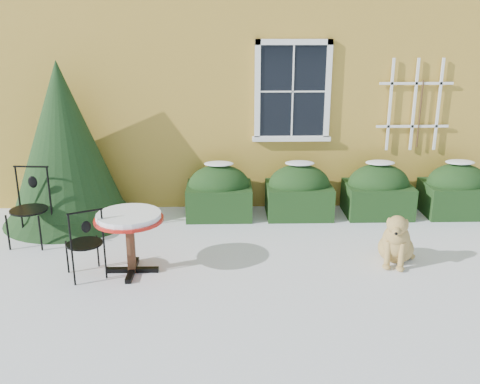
{
  "coord_description": "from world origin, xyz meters",
  "views": [
    {
      "loc": [
        -0.17,
        -5.72,
        3.05
      ],
      "look_at": [
        0.0,
        1.0,
        0.9
      ],
      "focal_mm": 40.0,
      "sensor_mm": 36.0,
      "label": 1
    }
  ],
  "objects_px": {
    "patio_chair_far": "(30,206)",
    "dog": "(396,242)",
    "evergreen_shrub": "(65,158)",
    "bistro_table": "(129,223)",
    "patio_chair_near": "(85,243)"
  },
  "relations": [
    {
      "from": "patio_chair_far",
      "to": "dog",
      "type": "height_order",
      "value": "patio_chair_far"
    },
    {
      "from": "patio_chair_far",
      "to": "dog",
      "type": "xyz_separation_m",
      "value": [
        5.0,
        -0.83,
        -0.25
      ]
    },
    {
      "from": "evergreen_shrub",
      "to": "patio_chair_far",
      "type": "relative_size",
      "value": 2.29
    },
    {
      "from": "evergreen_shrub",
      "to": "bistro_table",
      "type": "bearing_deg",
      "value": -56.22
    },
    {
      "from": "bistro_table",
      "to": "patio_chair_near",
      "type": "relative_size",
      "value": 0.93
    },
    {
      "from": "bistro_table",
      "to": "patio_chair_far",
      "type": "xyz_separation_m",
      "value": [
        -1.58,
        1.01,
        -0.11
      ]
    },
    {
      "from": "patio_chair_near",
      "to": "dog",
      "type": "bearing_deg",
      "value": 157.54
    },
    {
      "from": "bistro_table",
      "to": "dog",
      "type": "distance_m",
      "value": 3.45
    },
    {
      "from": "dog",
      "to": "patio_chair_far",
      "type": "bearing_deg",
      "value": -169.07
    },
    {
      "from": "patio_chair_far",
      "to": "evergreen_shrub",
      "type": "bearing_deg",
      "value": 77.42
    },
    {
      "from": "evergreen_shrub",
      "to": "patio_chair_near",
      "type": "height_order",
      "value": "evergreen_shrub"
    },
    {
      "from": "patio_chair_near",
      "to": "patio_chair_far",
      "type": "height_order",
      "value": "patio_chair_far"
    },
    {
      "from": "dog",
      "to": "bistro_table",
      "type": "bearing_deg",
      "value": -156.72
    },
    {
      "from": "bistro_table",
      "to": "dog",
      "type": "xyz_separation_m",
      "value": [
        3.42,
        0.17,
        -0.37
      ]
    },
    {
      "from": "patio_chair_near",
      "to": "patio_chair_far",
      "type": "relative_size",
      "value": 0.84
    }
  ]
}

